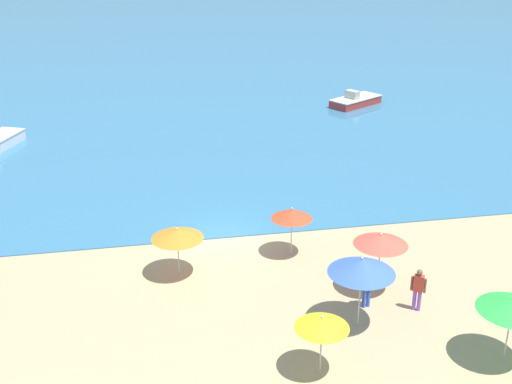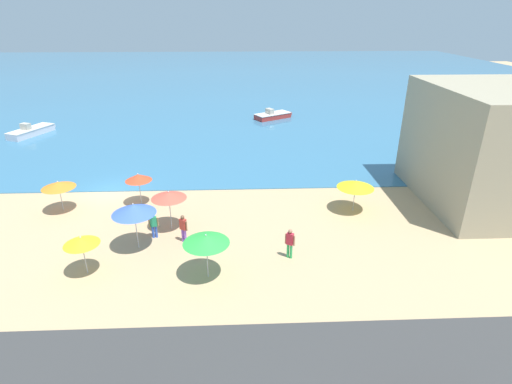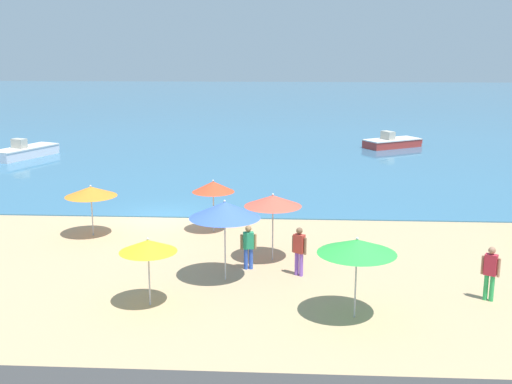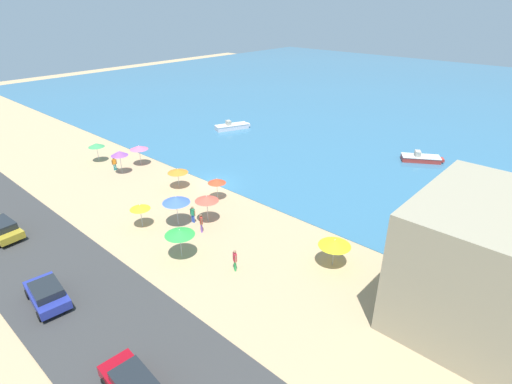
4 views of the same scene
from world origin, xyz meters
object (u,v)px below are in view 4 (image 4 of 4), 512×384
at_px(parked_car_2, 47,294).
at_px(parked_car_1, 1,228).
at_px(beach_umbrella_0, 180,232).
at_px(beach_umbrella_7, 139,148).
at_px(beach_umbrella_6, 176,200).
at_px(beach_umbrella_8, 207,199).
at_px(skiff_offshore, 421,158).
at_px(beach_umbrella_9, 119,153).
at_px(beach_umbrella_3, 217,181).
at_px(bather_0, 193,213).
at_px(skiff_nearshore, 232,126).
at_px(bather_3, 235,259).
at_px(beach_umbrella_2, 140,207).
at_px(beach_umbrella_1, 335,243).
at_px(beach_umbrella_5, 96,145).
at_px(bather_1, 201,222).
at_px(bather_2, 114,163).
at_px(beach_umbrella_4, 178,171).

bearing_deg(parked_car_2, parked_car_1, 175.32).
bearing_deg(beach_umbrella_0, beach_umbrella_7, 155.15).
relative_size(beach_umbrella_0, beach_umbrella_6, 0.88).
bearing_deg(beach_umbrella_8, skiff_offshore, 72.77).
height_order(beach_umbrella_7, skiff_offshore, beach_umbrella_7).
xyz_separation_m(beach_umbrella_7, beach_umbrella_9, (0.67, -2.88, 0.26)).
bearing_deg(beach_umbrella_3, bather_0, -68.71).
height_order(beach_umbrella_9, parked_car_2, beach_umbrella_9).
relative_size(beach_umbrella_7, skiff_nearshore, 0.45).
height_order(beach_umbrella_0, bather_3, beach_umbrella_0).
relative_size(beach_umbrella_7, parked_car_2, 0.59).
bearing_deg(beach_umbrella_3, parked_car_2, -80.56).
height_order(beach_umbrella_7, bather_0, beach_umbrella_7).
height_order(beach_umbrella_0, beach_umbrella_2, beach_umbrella_0).
xyz_separation_m(beach_umbrella_8, parked_car_2, (0.32, -13.92, -1.42)).
xyz_separation_m(beach_umbrella_0, parked_car_1, (-13.13, -8.11, -1.31)).
bearing_deg(beach_umbrella_1, beach_umbrella_6, -162.94).
bearing_deg(beach_umbrella_1, beach_umbrella_5, -177.99).
relative_size(beach_umbrella_0, bather_3, 1.40).
relative_size(bather_3, skiff_offshore, 0.36).
bearing_deg(bather_1, beach_umbrella_6, -167.41).
bearing_deg(beach_umbrella_5, beach_umbrella_6, -8.68).
xyz_separation_m(bather_0, skiff_nearshore, (-17.00, 21.69, -0.42)).
height_order(beach_umbrella_3, beach_umbrella_8, beach_umbrella_8).
distance_m(beach_umbrella_8, beach_umbrella_9, 15.16).
xyz_separation_m(beach_umbrella_0, beach_umbrella_1, (9.08, 6.84, -0.26)).
distance_m(beach_umbrella_7, parked_car_1, 17.45).
relative_size(beach_umbrella_5, beach_umbrella_9, 0.86).
height_order(beach_umbrella_3, beach_umbrella_5, beach_umbrella_5).
relative_size(bather_2, skiff_nearshore, 0.29).
bearing_deg(beach_umbrella_9, beach_umbrella_8, -2.64).
xyz_separation_m(beach_umbrella_3, bather_1, (3.54, -5.11, -0.98)).
distance_m(beach_umbrella_6, bather_3, 8.48).
relative_size(beach_umbrella_7, skiff_offshore, 0.50).
bearing_deg(beach_umbrella_0, beach_umbrella_2, 174.81).
bearing_deg(beach_umbrella_4, beach_umbrella_1, -2.29).
relative_size(beach_umbrella_2, skiff_offshore, 0.44).
relative_size(bather_3, parked_car_1, 0.37).
height_order(bather_1, parked_car_2, bather_1).
xyz_separation_m(beach_umbrella_1, bather_2, (-28.18, -1.25, -1.00)).
distance_m(bather_2, skiff_offshore, 36.03).
distance_m(beach_umbrella_3, beach_umbrella_6, 5.78).
distance_m(beach_umbrella_2, beach_umbrella_5, 17.71).
height_order(bather_0, parked_car_2, bather_0).
xyz_separation_m(beach_umbrella_6, skiff_offshore, (9.80, 28.84, -1.99)).
relative_size(beach_umbrella_8, skiff_offshore, 0.52).
distance_m(beach_umbrella_1, bather_2, 28.23).
distance_m(beach_umbrella_9, parked_car_1, 14.54).
relative_size(beach_umbrella_2, parked_car_2, 0.52).
xyz_separation_m(beach_umbrella_2, bather_1, (4.50, 2.81, -0.92)).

